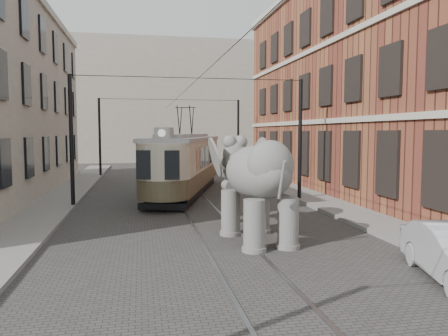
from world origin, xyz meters
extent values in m
plane|color=#3D3A38|center=(0.00, 0.00, 0.00)|extent=(120.00, 120.00, 0.00)
cube|color=slate|center=(6.00, 0.00, 0.07)|extent=(2.00, 60.00, 0.15)
cube|color=slate|center=(-6.50, 0.00, 0.07)|extent=(2.00, 60.00, 0.15)
cube|color=brown|center=(11.00, 9.00, 6.00)|extent=(8.00, 26.00, 12.00)
cube|color=gray|center=(0.00, 40.00, 7.00)|extent=(28.00, 10.00, 14.00)
camera|label=1|loc=(-2.55, -14.62, 3.43)|focal=35.20mm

